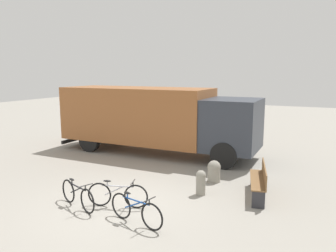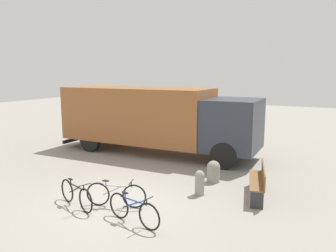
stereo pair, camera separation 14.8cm
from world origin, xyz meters
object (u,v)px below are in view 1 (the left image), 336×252
(bicycle_middle, at_px, (117,195))
(park_bench, at_px, (260,179))
(bicycle_near, at_px, (77,195))
(bollard_near_bench, at_px, (201,182))
(delivery_truck, at_px, (154,116))
(bicycle_far, at_px, (136,210))
(bollard_far_bench, at_px, (214,171))

(bicycle_middle, bearing_deg, park_bench, 19.77)
(bicycle_near, height_order, bollard_near_bench, bollard_near_bench)
(delivery_truck, xyz_separation_m, bicycle_far, (2.87, -6.50, -1.30))
(park_bench, bearing_deg, bicycle_far, 130.65)
(park_bench, xyz_separation_m, bicycle_near, (-4.30, -2.93, -0.17))
(park_bench, bearing_deg, bicycle_middle, 114.36)
(bicycle_far, distance_m, bollard_near_bench, 2.59)
(delivery_truck, height_order, bollard_near_bench, delivery_truck)
(delivery_truck, height_order, bicycle_near, delivery_truck)
(bollard_far_bench, bearing_deg, bicycle_middle, -119.29)
(bicycle_far, height_order, bollard_near_bench, bollard_near_bench)
(bicycle_far, relative_size, bollard_near_bench, 2.18)
(bicycle_far, xyz_separation_m, bollard_near_bench, (0.77, 2.47, 0.05))
(bicycle_far, bearing_deg, bollard_far_bench, 91.62)
(bollard_near_bench, height_order, bollard_far_bench, bollard_near_bench)
(park_bench, relative_size, bicycle_middle, 1.24)
(bollard_near_bench, bearing_deg, delivery_truck, 132.08)
(park_bench, relative_size, bicycle_near, 1.27)
(bicycle_near, xyz_separation_m, bollard_far_bench, (2.70, 3.58, 0.02))
(bicycle_far, distance_m, bollard_far_bench, 3.84)
(park_bench, distance_m, bollard_far_bench, 1.74)
(park_bench, distance_m, bicycle_near, 5.21)
(bicycle_far, relative_size, bollard_far_bench, 2.26)
(bollard_far_bench, bearing_deg, bicycle_near, -127.02)
(delivery_truck, distance_m, bollard_near_bench, 5.58)
(bicycle_near, height_order, bicycle_middle, same)
(delivery_truck, distance_m, bicycle_near, 6.52)
(bicycle_middle, height_order, bicycle_far, same)
(bicycle_near, xyz_separation_m, bollard_near_bench, (2.69, 2.29, 0.05))
(bollard_near_bench, distance_m, bollard_far_bench, 1.30)
(bicycle_far, bearing_deg, bicycle_near, -172.06)
(delivery_truck, relative_size, bollard_far_bench, 12.43)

